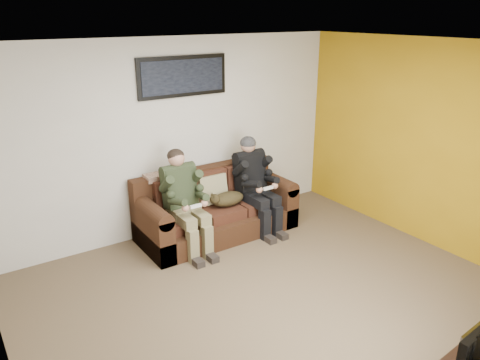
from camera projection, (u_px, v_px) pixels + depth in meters
floor at (278, 303)px, 4.91m from camera, size 5.00×5.00×0.00m
ceiling at (287, 46)px, 4.02m from camera, size 5.00×5.00×0.00m
wall_back at (176, 138)px, 6.22m from camera, size 5.00×0.00×5.00m
wall_right at (440, 147)px, 5.78m from camera, size 0.00×4.50×4.50m
accent_wall_right at (440, 147)px, 5.77m from camera, size 0.00×4.50×4.50m
sofa at (215, 210)px, 6.39m from camera, size 2.12×0.91×0.87m
throw_pillow at (213, 189)px, 6.32m from camera, size 0.40×0.19×0.40m
throw_blanket at (161, 176)px, 6.08m from camera, size 0.43×0.21×0.08m
person_left at (184, 196)px, 5.83m from camera, size 0.51×0.87×1.28m
person_right at (255, 179)px, 6.40m from camera, size 0.51×0.86×1.29m
cat at (227, 199)px, 6.25m from camera, size 0.66×0.26×0.24m
framed_poster at (183, 76)px, 5.99m from camera, size 1.25×0.05×0.52m
television at (479, 340)px, 3.24m from camera, size 1.04×0.22×0.59m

